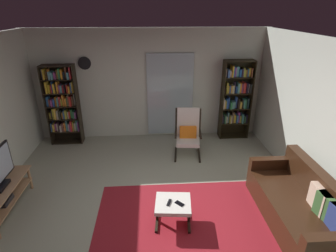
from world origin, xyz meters
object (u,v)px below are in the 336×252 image
Objects in this scene: ottoman at (173,206)px; bookshelf_near_tv at (63,103)px; leather_sofa at (301,206)px; wall_clock at (84,63)px; lounge_armchair at (188,131)px; cell_phone at (179,204)px; tv_remote at (169,202)px; tv_stand at (2,196)px; bookshelf_near_sofa at (236,98)px.

bookshelf_near_tv is at bearing 128.92° from ottoman.
leather_sofa is 5.09m from wall_clock.
lounge_armchair reaches higher than ottoman.
tv_remote is at bearing 124.65° from cell_phone.
tv_stand is 4.57m from leather_sofa.
bookshelf_near_tv reaches higher than tv_stand.
wall_clock is at bearing 177.26° from bookshelf_near_sofa.
bookshelf_near_tv is 6.42× the size of wall_clock.
wall_clock is at bearing 156.70° from lounge_armchair.
tv_stand is at bearing -150.53° from bookshelf_near_sofa.
tv_stand is 4.41× the size of wall_clock.
wall_clock is (0.56, 0.21, 0.87)m from bookshelf_near_tv.
wall_clock reaches higher than tv_remote.
bookshelf_near_sofa reaches higher than tv_remote.
bookshelf_near_tv reaches higher than tv_remote.
bookshelf_near_sofa is 3.46m from ottoman.
ottoman is at bearing -60.28° from wall_clock.
ottoman is at bearing 31.55° from tv_remote.
bookshelf_near_sofa is 13.64× the size of cell_phone.
wall_clock is (-3.50, 0.17, 0.83)m from bookshelf_near_sofa.
leather_sofa is at bearing -35.57° from bookshelf_near_tv.
cell_phone is (-0.41, -2.14, -0.16)m from lounge_armchair.
tv_stand is at bearing -151.91° from lounge_armchair.
wall_clock reaches higher than ottoman.
cell_phone is (-1.65, -2.94, -0.64)m from bookshelf_near_sofa.
wall_clock is (-3.64, 3.21, 1.54)m from leather_sofa.
bookshelf_near_sofa is at bearing 32.80° from lounge_armchair.
bookshelf_near_sofa is 13.27× the size of tv_remote.
wall_clock reaches higher than leather_sofa.
wall_clock is (0.90, 2.65, 1.55)m from tv_stand.
tv_remote is (-0.06, -0.01, 0.07)m from ottoman.
lounge_armchair reaches higher than tv_remote.
leather_sofa is at bearing -47.36° from cell_phone.
tv_remote is at bearing -9.36° from tv_stand.
ottoman is 1.95× the size of wall_clock.
tv_stand is 5.10m from bookshelf_near_sofa.
lounge_armchair reaches higher than leather_sofa.
bookshelf_near_sofa reaches higher than bookshelf_near_tv.
lounge_armchair is at bearing 34.93° from cell_phone.
tv_stand is 3.20m from wall_clock.
cell_phone is at bearing -50.42° from bookshelf_near_tv.
bookshelf_near_sofa is 6.59× the size of wall_clock.
tv_remote reaches higher than cell_phone.
bookshelf_near_tv reaches higher than leather_sofa.
lounge_armchair is at bearing 94.62° from tv_remote.
lounge_armchair is (2.81, -0.76, -0.45)m from bookshelf_near_tv.
tv_stand is 8.88× the size of tv_remote.
tv_remote is 3.81m from wall_clock.
bookshelf_near_tv is 3.81m from cell_phone.
lounge_armchair is 7.10× the size of tv_remote.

